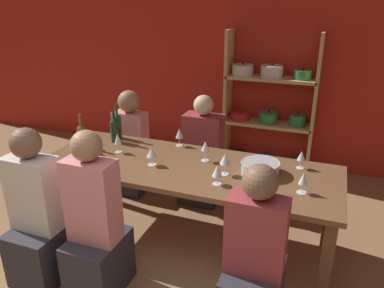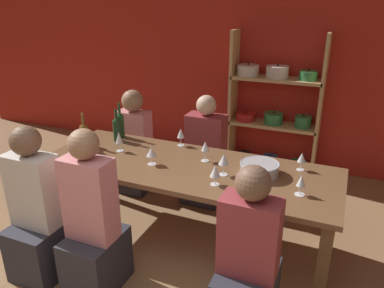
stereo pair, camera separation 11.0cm
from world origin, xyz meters
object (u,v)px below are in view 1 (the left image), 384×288
wine_bottle_dark (115,129)px  wine_glass_red_b (225,160)px  wine_glass_white_c (205,147)px  wine_glass_red_c (152,153)px  wine_glass_white_a (87,139)px  wine_glass_red_d (118,139)px  person_near_c (96,234)px  wine_glass_white_b (179,134)px  wine_bottle_green (82,135)px  dining_table (188,174)px  person_far_b (203,162)px  wine_glass_red_a (301,157)px  person_near_b (40,224)px  mixing_bowl (260,167)px  wine_glass_white_d (217,171)px  person_near_a (253,275)px  wine_bottle_amber (118,125)px  person_far_a (132,153)px  wine_glass_red_e (303,180)px  shelf_unit (268,112)px

wine_bottle_dark → wine_glass_red_b: bearing=-14.9°
wine_glass_white_c → wine_glass_red_c: 0.44m
wine_glass_white_a → wine_glass_red_d: 0.26m
person_near_c → wine_glass_white_b: bearing=82.0°
wine_bottle_green → wine_glass_white_c: (1.14, 0.11, 0.01)m
dining_table → wine_glass_red_d: wine_glass_red_d is taller
person_far_b → person_near_c: 1.57m
person_far_b → wine_glass_red_b: bearing=119.1°
wine_glass_red_b → wine_glass_red_d: 1.00m
wine_glass_white_a → person_far_b: size_ratio=0.15×
wine_glass_red_d → wine_glass_red_a: bearing=8.5°
wine_glass_red_b → wine_glass_red_c: bearing=-175.9°
wine_glass_red_c → person_near_b: size_ratio=0.12×
person_far_b → mixing_bowl: bearing=134.9°
wine_glass_white_c → person_far_b: bearing=110.5°
wine_glass_red_a → wine_glass_white_d: 0.73m
wine_glass_red_a → wine_bottle_dark: bearing=-179.5°
person_near_a → wine_glass_white_b: bearing=130.2°
wine_glass_white_b → wine_glass_red_a: (1.09, -0.10, -0.01)m
wine_bottle_amber → person_far_a: bearing=99.8°
wine_glass_red_d → wine_glass_red_e: wine_glass_red_d is taller
dining_table → wine_glass_red_a: wine_glass_red_a is taller
shelf_unit → wine_glass_red_c: 1.97m
mixing_bowl → wine_glass_white_a: (-1.49, -0.12, 0.07)m
wine_bottle_dark → person_near_c: size_ratio=0.25×
wine_bottle_green → person_near_a: size_ratio=0.27×
wine_glass_red_c → person_near_a: 1.25m
wine_bottle_green → person_near_a: bearing=-23.9°
person_far_a → wine_glass_red_b: bearing=149.3°
person_far_b → wine_glass_white_b: bearing=77.8°
dining_table → person_near_c: 0.87m
wine_bottle_amber → wine_glass_red_d: size_ratio=1.93×
wine_bottle_green → person_near_b: 0.92m
wine_bottle_amber → person_near_b: 1.21m
wine_bottle_dark → wine_bottle_green: bearing=-132.0°
person_near_b → wine_glass_red_d: bearing=77.2°
wine_glass_white_b → wine_glass_red_d: 0.55m
wine_glass_red_a → person_near_b: person_near_b is taller
wine_glass_white_c → wine_glass_red_c: (-0.37, -0.23, -0.02)m
person_far_a → wine_bottle_green: bearing=79.8°
wine_bottle_green → person_near_c: size_ratio=0.25×
wine_bottle_green → wine_glass_white_d: 1.38m
wine_glass_red_c → wine_glass_red_e: size_ratio=0.95×
wine_glass_red_c → wine_glass_white_a: bearing=176.0°
wine_glass_red_c → wine_glass_white_c: bearing=31.8°
wine_glass_white_d → person_far_b: bearing=114.5°
mixing_bowl → wine_glass_red_c: (-0.85, -0.16, 0.05)m
wine_glass_red_c → mixing_bowl: bearing=10.7°
dining_table → wine_glass_red_e: size_ratio=15.88×
shelf_unit → person_near_b: bearing=-114.9°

